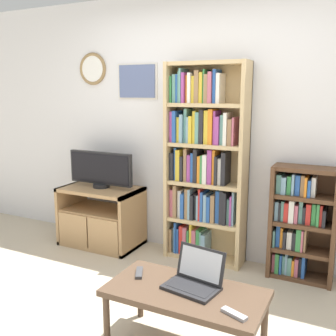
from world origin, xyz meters
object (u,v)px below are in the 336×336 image
object	(u,v)px
television	(101,169)
bookshelf_short	(300,223)
remote_far_from_laptop	(139,273)
laptop	(195,278)
bookshelf_tall	(203,164)
tv_stand	(101,216)
coffee_table	(185,297)
remote_near_laptop	(234,314)

from	to	relation	value
television	bookshelf_short	world-z (taller)	television
remote_far_from_laptop	laptop	bearing A→B (deg)	-25.83
bookshelf_short	laptop	xyz separation A→B (m)	(-0.45, -1.33, -0.02)
bookshelf_tall	television	bearing A→B (deg)	-173.33
tv_stand	bookshelf_short	bearing A→B (deg)	4.59
coffee_table	remote_far_from_laptop	size ratio (longest dim) A/B	6.19
coffee_table	remote_far_from_laptop	bearing A→B (deg)	170.75
laptop	television	bearing A→B (deg)	152.42
coffee_table	remote_near_laptop	bearing A→B (deg)	-21.02
television	remote_far_from_laptop	world-z (taller)	television
television	remote_near_laptop	xyz separation A→B (m)	(1.92, -1.41, -0.40)
tv_stand	coffee_table	world-z (taller)	tv_stand
tv_stand	remote_near_laptop	size ratio (longest dim) A/B	5.13
coffee_table	remote_near_laptop	world-z (taller)	remote_near_laptop
television	bookshelf_tall	world-z (taller)	bookshelf_tall
television	laptop	distance (m)	2.03
television	remote_far_from_laptop	distance (m)	1.74
bookshelf_tall	remote_near_laptop	world-z (taller)	bookshelf_tall
remote_far_from_laptop	coffee_table	bearing A→B (deg)	-36.58
tv_stand	bookshelf_tall	size ratio (longest dim) A/B	0.44
bookshelf_short	television	bearing A→B (deg)	-176.40
laptop	remote_near_laptop	world-z (taller)	laptop
television	coffee_table	xyz separation A→B (m)	(1.56, -1.27, -0.46)
television	remote_near_laptop	size ratio (longest dim) A/B	4.62
remote_far_from_laptop	remote_near_laptop	bearing A→B (deg)	-42.53
bookshelf_short	remote_near_laptop	xyz separation A→B (m)	(-0.12, -1.54, -0.07)
tv_stand	coffee_table	size ratio (longest dim) A/B	0.84
television	bookshelf_short	xyz separation A→B (m)	(2.05, 0.13, -0.32)
coffee_table	laptop	world-z (taller)	laptop
television	laptop	xyz separation A→B (m)	(1.60, -1.20, -0.35)
laptop	remote_far_from_laptop	size ratio (longest dim) A/B	2.31
laptop	remote_near_laptop	distance (m)	0.39
tv_stand	coffee_table	bearing A→B (deg)	-38.35
bookshelf_short	tv_stand	bearing A→B (deg)	-175.41
tv_stand	television	size ratio (longest dim) A/B	1.11
bookshelf_tall	coffee_table	size ratio (longest dim) A/B	1.92
coffee_table	remote_near_laptop	size ratio (longest dim) A/B	6.08
bookshelf_short	coffee_table	distance (m)	1.48
bookshelf_short	coffee_table	bearing A→B (deg)	-109.12
tv_stand	coffee_table	xyz separation A→B (m)	(1.56, -1.23, 0.06)
bookshelf_tall	laptop	bearing A→B (deg)	-70.14
tv_stand	remote_near_laptop	distance (m)	2.36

